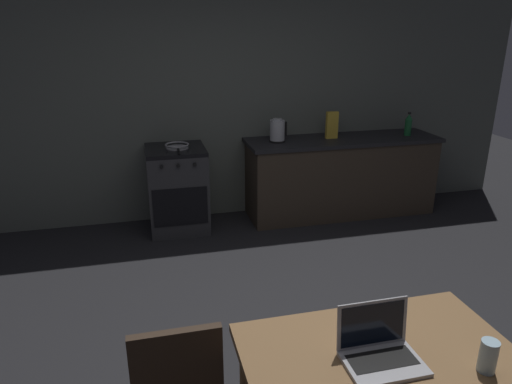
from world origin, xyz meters
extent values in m
plane|color=black|center=(0.00, 0.00, 0.00)|extent=(12.00, 12.00, 0.00)
cube|color=#565C55|center=(0.30, 2.64, 1.38)|extent=(6.40, 0.10, 2.76)
cube|color=#382D23|center=(1.30, 2.29, 0.42)|extent=(2.10, 0.60, 0.84)
cube|color=black|center=(1.30, 2.29, 0.86)|extent=(2.16, 0.64, 0.04)
cube|color=#2D2D30|center=(-0.54, 2.29, 0.42)|extent=(0.60, 0.60, 0.84)
cube|color=black|center=(-0.54, 2.29, 0.86)|extent=(0.60, 0.60, 0.04)
cube|color=black|center=(-0.54, 1.98, 0.35)|extent=(0.54, 0.01, 0.39)
cylinder|color=black|center=(-0.70, 1.97, 0.78)|extent=(0.04, 0.02, 0.04)
cylinder|color=black|center=(-0.54, 1.97, 0.78)|extent=(0.04, 0.02, 0.04)
cylinder|color=black|center=(-0.38, 1.97, 0.78)|extent=(0.04, 0.02, 0.04)
cube|color=brown|center=(0.06, -0.98, 0.72)|extent=(1.18, 0.81, 0.04)
cylinder|color=brown|center=(0.59, -0.64, 0.35)|extent=(0.05, 0.05, 0.70)
cube|color=#2D2116|center=(-0.79, -0.81, 0.69)|extent=(0.38, 0.04, 0.42)
cube|color=#99999E|center=(0.03, -1.01, 0.75)|extent=(0.32, 0.22, 0.02)
cube|color=black|center=(0.03, -1.00, 0.76)|extent=(0.28, 0.12, 0.00)
cube|color=#99999E|center=(0.03, -0.89, 0.86)|extent=(0.32, 0.03, 0.21)
cube|color=black|center=(0.03, -0.90, 0.86)|extent=(0.29, 0.02, 0.18)
cylinder|color=black|center=(0.54, 2.29, 0.89)|extent=(0.17, 0.17, 0.02)
cylinder|color=#B2B5BA|center=(0.54, 2.29, 1.01)|extent=(0.16, 0.16, 0.21)
cylinder|color=#B2B5BA|center=(0.54, 2.29, 1.13)|extent=(0.09, 0.09, 0.02)
cube|color=black|center=(0.63, 2.29, 1.02)|extent=(0.02, 0.02, 0.15)
cylinder|color=#19592D|center=(2.06, 2.24, 0.98)|extent=(0.08, 0.08, 0.18)
cone|color=#19592D|center=(2.06, 2.24, 1.10)|extent=(0.08, 0.08, 0.06)
cylinder|color=black|center=(2.06, 2.24, 1.14)|extent=(0.03, 0.03, 0.02)
cylinder|color=gray|center=(-0.52, 2.27, 0.89)|extent=(0.23, 0.23, 0.01)
torus|color=gray|center=(-0.52, 2.27, 0.92)|extent=(0.24, 0.24, 0.02)
cylinder|color=black|center=(-0.52, 2.06, 0.90)|extent=(0.02, 0.18, 0.02)
cylinder|color=#99B7C6|center=(0.42, -1.14, 0.81)|extent=(0.07, 0.07, 0.14)
cube|color=gold|center=(1.17, 2.31, 1.03)|extent=(0.13, 0.05, 0.29)
camera|label=1|loc=(-0.85, -2.41, 2.05)|focal=32.81mm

